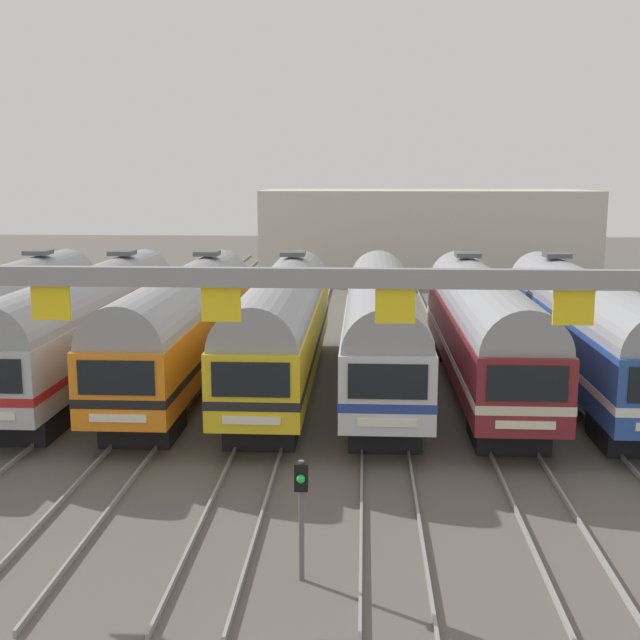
% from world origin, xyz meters
% --- Properties ---
extents(ground_plane, '(160.00, 160.00, 0.00)m').
position_xyz_m(ground_plane, '(0.00, 0.00, 0.00)').
color(ground_plane, '#5B564F').
extents(track_bed, '(25.18, 70.00, 0.15)m').
position_xyz_m(track_bed, '(-0.00, 17.00, 0.07)').
color(track_bed, gray).
rests_on(track_bed, ground).
extents(commuter_train_stainless, '(2.88, 18.06, 5.05)m').
position_xyz_m(commuter_train_stainless, '(-7.89, -0.00, 2.69)').
color(commuter_train_stainless, '#B2B5BA').
rests_on(commuter_train_stainless, ground).
extents(commuter_train_orange, '(2.88, 18.06, 5.05)m').
position_xyz_m(commuter_train_orange, '(-3.95, -0.00, 2.69)').
color(commuter_train_orange, orange).
rests_on(commuter_train_orange, ground).
extents(commuter_train_yellow, '(2.88, 18.06, 5.05)m').
position_xyz_m(commuter_train_yellow, '(0.00, -0.00, 2.69)').
color(commuter_train_yellow, gold).
rests_on(commuter_train_yellow, ground).
extents(commuter_train_silver, '(2.88, 18.06, 4.77)m').
position_xyz_m(commuter_train_silver, '(3.95, -0.01, 2.69)').
color(commuter_train_silver, silver).
rests_on(commuter_train_silver, ground).
extents(commuter_train_maroon, '(2.88, 18.06, 5.05)m').
position_xyz_m(commuter_train_maroon, '(7.89, -0.00, 2.69)').
color(commuter_train_maroon, maroon).
rests_on(commuter_train_maroon, ground).
extents(commuter_train_blue, '(2.88, 18.06, 5.05)m').
position_xyz_m(commuter_train_blue, '(11.84, -0.00, 2.69)').
color(commuter_train_blue, '#284C9E').
rests_on(commuter_train_blue, ground).
extents(catenary_gantry, '(28.92, 0.44, 6.97)m').
position_xyz_m(catenary_gantry, '(0.00, -13.50, 5.42)').
color(catenary_gantry, gray).
rests_on(catenary_gantry, ground).
extents(yard_signal_mast, '(0.28, 0.35, 2.68)m').
position_xyz_m(yard_signal_mast, '(1.97, -15.53, 1.88)').
color(yard_signal_mast, '#59595E').
rests_on(yard_signal_mast, ground).
extents(maintenance_building, '(27.18, 10.00, 7.17)m').
position_xyz_m(maintenance_building, '(8.37, 37.33, 3.58)').
color(maintenance_building, beige).
rests_on(maintenance_building, ground).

